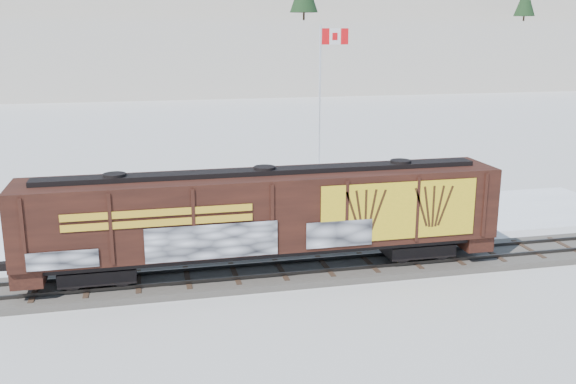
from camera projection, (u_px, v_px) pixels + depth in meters
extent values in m
plane|color=white|center=(325.00, 272.00, 28.18)|extent=(500.00, 500.00, 0.00)
cube|color=#59544C|center=(325.00, 269.00, 28.15)|extent=(50.00, 3.40, 0.28)
cube|color=#33302D|center=(330.00, 270.00, 27.41)|extent=(50.00, 0.10, 0.15)
cube|color=#33302D|center=(321.00, 259.00, 28.77)|extent=(50.00, 0.10, 0.15)
cube|color=white|center=(287.00, 223.00, 35.26)|extent=(40.00, 8.00, 0.03)
cube|color=white|center=(180.00, 56.00, 116.51)|extent=(360.00, 40.00, 12.00)
cube|color=white|center=(170.00, 24.00, 143.41)|extent=(360.00, 40.00, 24.00)
cube|color=white|center=(163.00, 4.00, 175.16)|extent=(360.00, 50.00, 35.00)
cone|color=black|center=(525.00, 0.00, 130.19)|extent=(4.20, 4.20, 6.15)
cube|color=black|center=(98.00, 271.00, 25.88)|extent=(3.00, 2.00, 0.90)
cube|color=black|center=(415.00, 246.00, 28.88)|extent=(3.00, 2.00, 0.90)
cylinder|color=black|center=(72.00, 280.00, 24.94)|extent=(0.90, 0.12, 0.90)
cube|color=black|center=(265.00, 246.00, 27.26)|extent=(20.00, 2.40, 0.25)
cube|color=#35160E|center=(265.00, 209.00, 26.86)|extent=(20.00, 3.00, 3.02)
cube|color=black|center=(265.00, 171.00, 26.47)|extent=(18.40, 0.90, 0.20)
cube|color=gold|center=(400.00, 211.00, 26.58)|extent=(6.80, 0.03, 2.45)
cube|color=gold|center=(159.00, 218.00, 24.36)|extent=(7.20, 0.02, 0.70)
cube|color=silver|center=(212.00, 242.00, 25.06)|extent=(5.20, 0.03, 1.40)
cylinder|color=silver|center=(318.00, 189.00, 42.58)|extent=(0.90, 0.90, 0.20)
cylinder|color=silver|center=(319.00, 110.00, 41.31)|extent=(0.14, 0.14, 10.67)
cube|color=red|center=(326.00, 36.00, 40.26)|extent=(0.50, 0.07, 1.00)
cube|color=white|center=(335.00, 36.00, 40.39)|extent=(0.70, 0.09, 1.00)
cube|color=red|center=(345.00, 36.00, 40.53)|extent=(0.50, 0.07, 1.00)
imported|color=#A3A6AA|center=(67.00, 235.00, 30.73)|extent=(4.71, 3.32, 1.49)
imported|color=white|center=(205.00, 221.00, 33.08)|extent=(4.66, 2.50, 1.46)
imported|color=black|center=(337.00, 204.00, 36.60)|extent=(5.19, 3.63, 1.39)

